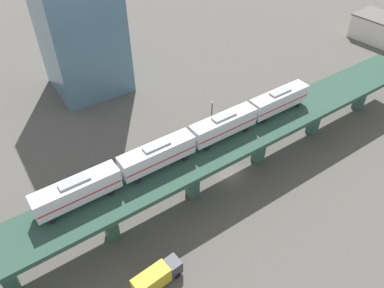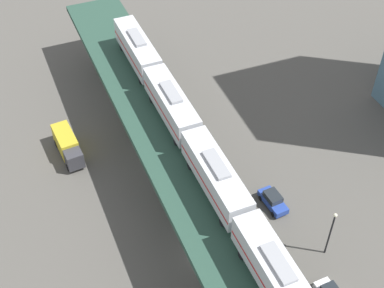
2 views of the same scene
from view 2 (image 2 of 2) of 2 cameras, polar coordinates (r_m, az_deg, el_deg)
The scene contains 6 objects.
ground_plane at distance 62.31m, azimuth 1.55°, elevation -11.63°, with size 400.00×400.00×0.00m, color #4C4944.
elevated_viaduct at distance 56.51m, azimuth 1.60°, elevation -7.21°, with size 10.65×92.18×8.64m.
subway_train at distance 58.77m, azimuth 0.00°, elevation 0.73°, with size 4.05×49.85×4.45m.
street_car_blue at distance 66.68m, azimuth 8.63°, elevation -5.96°, with size 2.27×4.55×1.89m.
delivery_truck at distance 73.34m, azimuth -13.12°, elevation -0.15°, with size 2.97×7.39×3.20m.
street_lamp at distance 61.01m, azimuth 14.60°, elevation -8.90°, with size 0.44×0.44×6.94m.
Camera 2 is at (14.42, 32.46, 51.19)m, focal length 50.00 mm.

